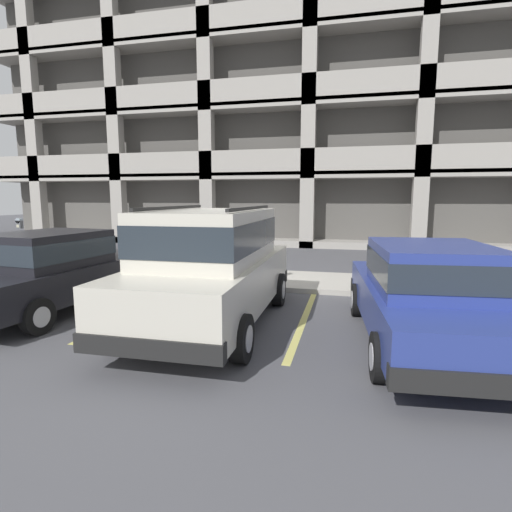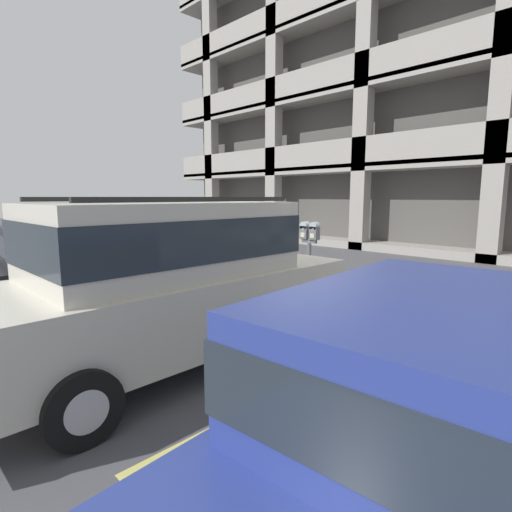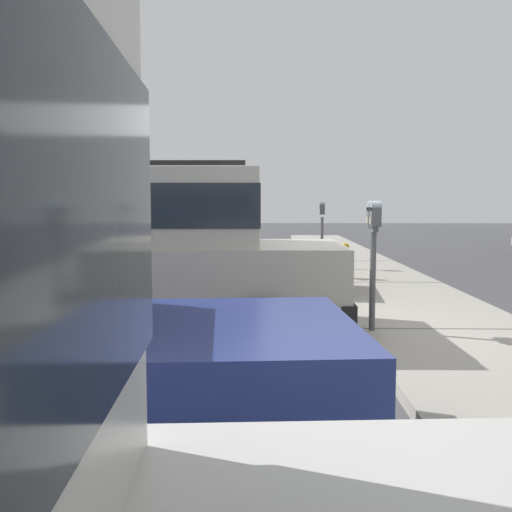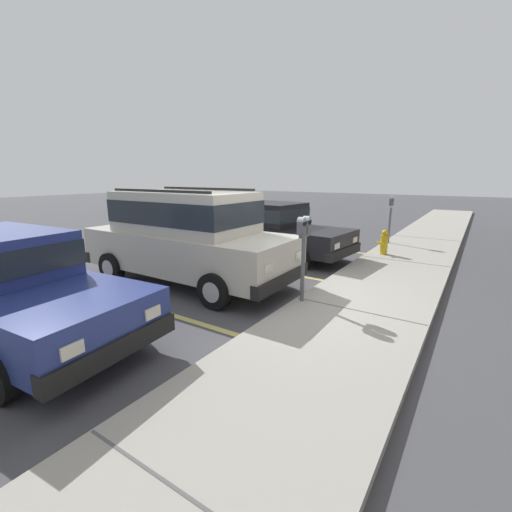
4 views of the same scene
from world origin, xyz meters
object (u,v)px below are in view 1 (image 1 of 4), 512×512
Objects in this scene: parking_meter_far at (21,237)px; dark_hatchback at (427,292)px; red_sedan at (57,268)px; silver_suv at (212,263)px; parking_meter_near at (250,238)px; fire_hydrant at (87,261)px; parking_garage at (320,68)px.

dark_hatchback is at bearing -17.01° from parking_meter_far.
red_sedan is 1.00× the size of dark_hatchback.
silver_suv is 3.16× the size of parking_meter_far.
parking_meter_far is (-6.51, 2.75, 0.03)m from silver_suv.
parking_meter_near is 2.15× the size of fire_hydrant.
parking_meter_near reaches higher than dark_hatchback.
silver_suv reaches higher than fire_hydrant.
dark_hatchback is (6.62, -0.45, 0.00)m from red_sedan.
silver_suv is at bearing -91.38° from parking_garage.
parking_meter_near is (3.22, 2.55, 0.42)m from red_sedan.
dark_hatchback is at bearing 1.51° from red_sedan.
silver_suv is at bearing -89.47° from parking_meter_near.
silver_suv reaches higher than parking_meter_near.
dark_hatchback is at bearing -41.51° from parking_meter_near.
silver_suv is 3.26m from red_sedan.
parking_garage is at bearing 88.06° from silver_suv.
parking_meter_far reaches higher than fire_hydrant.
parking_meter_near is at bearing 133.72° from dark_hatchback.
red_sedan is 3.07× the size of parking_meter_near.
parking_meter_near is at bearing -91.77° from parking_garage.
silver_suv is 1.04× the size of dark_hatchback.
silver_suv is 18.19m from parking_garage.
fire_hydrant is (-4.68, 3.03, -0.62)m from silver_suv.
parking_garage is at bearing 69.14° from fire_hydrant.
silver_suv is 1.04× the size of red_sedan.
parking_meter_far is at bearing -171.28° from fire_hydrant.
red_sedan is 18.50m from parking_garage.
silver_suv is at bearing -22.92° from parking_meter_far.
silver_suv is 5.61m from fire_hydrant.
parking_meter_near is at bearing 43.85° from red_sedan.
parking_meter_far reaches higher than parking_meter_near.
dark_hatchback is 3.03× the size of parking_meter_far.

